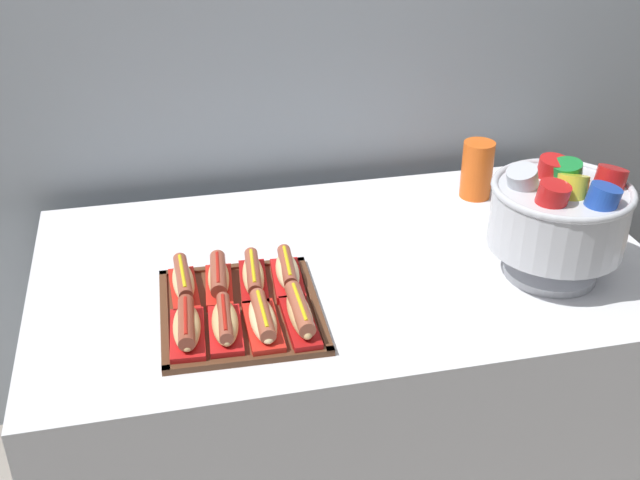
{
  "coord_description": "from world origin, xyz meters",
  "views": [
    {
      "loc": [
        -0.41,
        -1.52,
        1.7
      ],
      "look_at": [
        -0.07,
        -0.03,
        0.84
      ],
      "focal_mm": 44.44,
      "sensor_mm": 36.0,
      "label": 1
    }
  ],
  "objects_px": {
    "buffet_table": "(344,383)",
    "hot_dog_6": "(253,277)",
    "hot_dog_4": "(183,283)",
    "punch_bowl": "(560,214)",
    "serving_tray": "(241,311)",
    "hot_dog_1": "(225,324)",
    "hot_dog_7": "(287,273)",
    "cup_stack": "(477,170)",
    "hot_dog_2": "(263,321)",
    "hot_dog_0": "(187,328)",
    "hot_dog_3": "(300,315)",
    "hot_dog_5": "(219,279)"
  },
  "relations": [
    {
      "from": "hot_dog_2",
      "to": "hot_dog_7",
      "type": "distance_m",
      "value": 0.18
    },
    {
      "from": "hot_dog_3",
      "to": "cup_stack",
      "type": "relative_size",
      "value": 1.18
    },
    {
      "from": "hot_dog_5",
      "to": "cup_stack",
      "type": "distance_m",
      "value": 0.8
    },
    {
      "from": "hot_dog_0",
      "to": "punch_bowl",
      "type": "height_order",
      "value": "punch_bowl"
    },
    {
      "from": "hot_dog_0",
      "to": "hot_dog_3",
      "type": "bearing_deg",
      "value": -1.94
    },
    {
      "from": "hot_dog_4",
      "to": "punch_bowl",
      "type": "bearing_deg",
      "value": -6.1
    },
    {
      "from": "hot_dog_4",
      "to": "hot_dog_7",
      "type": "xyz_separation_m",
      "value": [
        0.22,
        -0.01,
        -0.0
      ]
    },
    {
      "from": "hot_dog_2",
      "to": "hot_dog_5",
      "type": "bearing_deg",
      "value": 112.51
    },
    {
      "from": "hot_dog_1",
      "to": "hot_dog_4",
      "type": "xyz_separation_m",
      "value": [
        -0.07,
        0.17,
        0.0
      ]
    },
    {
      "from": "hot_dog_3",
      "to": "serving_tray",
      "type": "bearing_deg",
      "value": 141.81
    },
    {
      "from": "hot_dog_1",
      "to": "hot_dog_4",
      "type": "height_order",
      "value": "hot_dog_4"
    },
    {
      "from": "hot_dog_3",
      "to": "hot_dog_1",
      "type": "bearing_deg",
      "value": 178.06
    },
    {
      "from": "hot_dog_7",
      "to": "hot_dog_0",
      "type": "bearing_deg",
      "value": -145.68
    },
    {
      "from": "hot_dog_4",
      "to": "cup_stack",
      "type": "height_order",
      "value": "cup_stack"
    },
    {
      "from": "hot_dog_0",
      "to": "hot_dog_1",
      "type": "xyz_separation_m",
      "value": [
        0.07,
        -0.0,
        -0.0
      ]
    },
    {
      "from": "punch_bowl",
      "to": "hot_dog_6",
      "type": "bearing_deg",
      "value": 172.97
    },
    {
      "from": "hot_dog_1",
      "to": "hot_dog_7",
      "type": "bearing_deg",
      "value": 45.79
    },
    {
      "from": "hot_dog_5",
      "to": "hot_dog_6",
      "type": "height_order",
      "value": "hot_dog_5"
    },
    {
      "from": "hot_dog_5",
      "to": "cup_stack",
      "type": "relative_size",
      "value": 1.08
    },
    {
      "from": "hot_dog_4",
      "to": "punch_bowl",
      "type": "height_order",
      "value": "punch_bowl"
    },
    {
      "from": "hot_dog_1",
      "to": "hot_dog_3",
      "type": "xyz_separation_m",
      "value": [
        0.15,
        -0.01,
        0.0
      ]
    },
    {
      "from": "cup_stack",
      "to": "serving_tray",
      "type": "bearing_deg",
      "value": -149.22
    },
    {
      "from": "hot_dog_3",
      "to": "punch_bowl",
      "type": "distance_m",
      "value": 0.61
    },
    {
      "from": "punch_bowl",
      "to": "serving_tray",
      "type": "bearing_deg",
      "value": 179.94
    },
    {
      "from": "buffet_table",
      "to": "hot_dog_5",
      "type": "xyz_separation_m",
      "value": [
        -0.3,
        -0.07,
        0.4
      ]
    },
    {
      "from": "hot_dog_5",
      "to": "punch_bowl",
      "type": "relative_size",
      "value": 0.54
    },
    {
      "from": "hot_dog_0",
      "to": "hot_dog_2",
      "type": "distance_m",
      "value": 0.15
    },
    {
      "from": "hot_dog_6",
      "to": "hot_dog_7",
      "type": "xyz_separation_m",
      "value": [
        0.07,
        -0.0,
        0.0
      ]
    },
    {
      "from": "hot_dog_2",
      "to": "serving_tray",
      "type": "bearing_deg",
      "value": 112.51
    },
    {
      "from": "serving_tray",
      "to": "hot_dog_5",
      "type": "height_order",
      "value": "hot_dog_5"
    },
    {
      "from": "hot_dog_5",
      "to": "hot_dog_6",
      "type": "distance_m",
      "value": 0.08
    },
    {
      "from": "hot_dog_1",
      "to": "hot_dog_6",
      "type": "distance_m",
      "value": 0.18
    },
    {
      "from": "hot_dog_1",
      "to": "punch_bowl",
      "type": "xyz_separation_m",
      "value": [
        0.74,
        0.08,
        0.12
      ]
    },
    {
      "from": "buffet_table",
      "to": "hot_dog_6",
      "type": "relative_size",
      "value": 7.96
    },
    {
      "from": "serving_tray",
      "to": "hot_dog_6",
      "type": "xyz_separation_m",
      "value": [
        0.04,
        0.08,
        0.03
      ]
    },
    {
      "from": "serving_tray",
      "to": "hot_dog_7",
      "type": "distance_m",
      "value": 0.14
    },
    {
      "from": "serving_tray",
      "to": "hot_dog_3",
      "type": "height_order",
      "value": "hot_dog_3"
    },
    {
      "from": "serving_tray",
      "to": "hot_dog_5",
      "type": "relative_size",
      "value": 2.22
    },
    {
      "from": "buffet_table",
      "to": "hot_dog_3",
      "type": "relative_size",
      "value": 7.79
    },
    {
      "from": "hot_dog_3",
      "to": "hot_dog_7",
      "type": "height_order",
      "value": "hot_dog_3"
    },
    {
      "from": "buffet_table",
      "to": "hot_dog_3",
      "type": "distance_m",
      "value": 0.49
    },
    {
      "from": "buffet_table",
      "to": "punch_bowl",
      "type": "xyz_separation_m",
      "value": [
        0.44,
        -0.15,
        0.51
      ]
    },
    {
      "from": "hot_dog_7",
      "to": "buffet_table",
      "type": "bearing_deg",
      "value": 25.42
    },
    {
      "from": "hot_dog_2",
      "to": "hot_dog_4",
      "type": "relative_size",
      "value": 1.06
    },
    {
      "from": "hot_dog_2",
      "to": "hot_dog_7",
      "type": "bearing_deg",
      "value": 63.62
    },
    {
      "from": "serving_tray",
      "to": "hot_dog_3",
      "type": "relative_size",
      "value": 2.02
    },
    {
      "from": "hot_dog_1",
      "to": "hot_dog_5",
      "type": "relative_size",
      "value": 0.99
    },
    {
      "from": "hot_dog_1",
      "to": "punch_bowl",
      "type": "relative_size",
      "value": 0.54
    },
    {
      "from": "hot_dog_1",
      "to": "hot_dog_2",
      "type": "relative_size",
      "value": 0.95
    },
    {
      "from": "hot_dog_2",
      "to": "hot_dog_0",
      "type": "bearing_deg",
      "value": 178.06
    }
  ]
}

